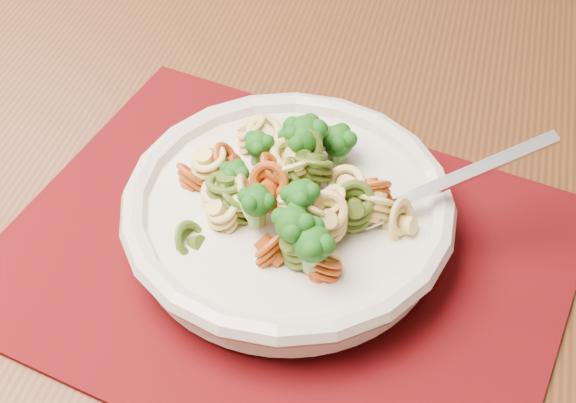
% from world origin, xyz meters
% --- Properties ---
extents(dining_table, '(1.40, 0.99, 0.69)m').
position_xyz_m(dining_table, '(0.59, -0.06, 0.60)').
color(dining_table, '#593119').
rests_on(dining_table, ground).
extents(placemat, '(0.43, 0.35, 0.00)m').
position_xyz_m(placemat, '(0.59, -0.15, 0.70)').
color(placemat, '#510310').
rests_on(placemat, dining_table).
extents(pasta_bowl, '(0.25, 0.25, 0.05)m').
position_xyz_m(pasta_bowl, '(0.59, -0.13, 0.73)').
color(pasta_bowl, beige).
rests_on(pasta_bowl, placemat).
extents(pasta_broccoli_heap, '(0.21, 0.21, 0.06)m').
position_xyz_m(pasta_broccoli_heap, '(0.59, -0.13, 0.74)').
color(pasta_broccoli_heap, '#E3D570').
rests_on(pasta_broccoli_heap, pasta_bowl).
extents(fork, '(0.16, 0.12, 0.08)m').
position_xyz_m(fork, '(0.66, -0.12, 0.74)').
color(fork, silver).
rests_on(fork, pasta_bowl).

